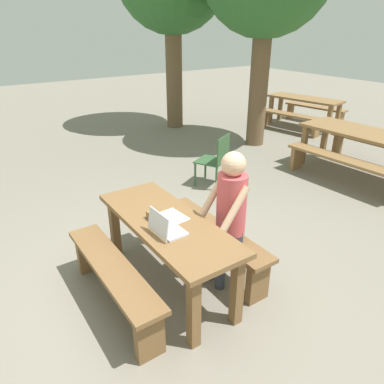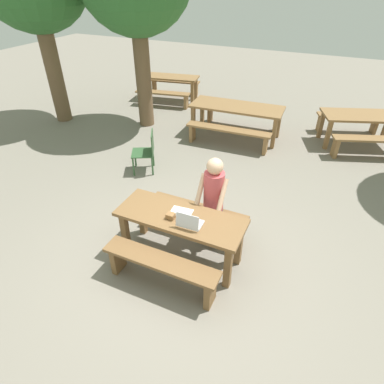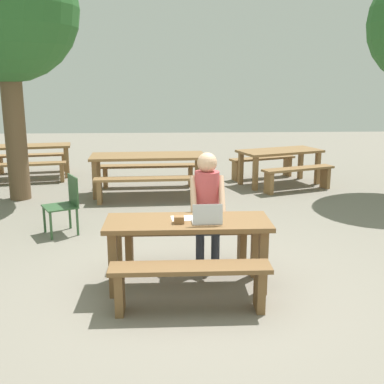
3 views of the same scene
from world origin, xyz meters
name	(u,v)px [view 1 (image 1 of 3)]	position (x,y,z in m)	size (l,w,h in m)	color
ground_plane	(169,283)	(0.00, 0.00, 0.00)	(30.00, 30.00, 0.00)	gray
picnic_table_front	(167,232)	(0.00, 0.00, 0.62)	(1.76, 0.66, 0.75)	brown
bench_near	(113,277)	(0.00, -0.58, 0.35)	(1.56, 0.30, 0.48)	brown
bench_far	(214,238)	(0.00, 0.58, 0.35)	(1.56, 0.30, 0.48)	brown
laptop	(165,228)	(0.19, -0.13, 0.81)	(0.31, 0.25, 0.23)	silver
small_pouch	(153,215)	(-0.09, -0.09, 0.79)	(0.11, 0.09, 0.07)	olive
paper_sheet	(173,216)	(-0.03, 0.08, 0.76)	(0.31, 0.24, 0.00)	white
person_seated	(229,209)	(0.25, 0.55, 0.82)	(0.40, 0.40, 1.39)	#333847
plastic_chair	(216,159)	(-1.71, 1.92, 0.45)	(0.59, 0.59, 0.85)	#335933
picnic_table_mid	(367,138)	(-0.60, 4.29, 0.68)	(2.23, 0.95, 0.78)	olive
bench_mid_south	(342,164)	(-0.57, 3.64, 0.35)	(1.99, 0.39, 0.46)	olive
bench_mid_north	(382,149)	(-0.63, 4.95, 0.35)	(1.99, 0.39, 0.46)	olive
picnic_table_rear	(304,103)	(-3.38, 6.04, 0.62)	(1.92, 0.97, 0.74)	olive
bench_rear_south	(289,118)	(-3.27, 5.42, 0.33)	(1.68, 0.59, 0.44)	olive
bench_rear_north	(315,110)	(-3.49, 6.66, 0.33)	(1.68, 0.59, 0.44)	olive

